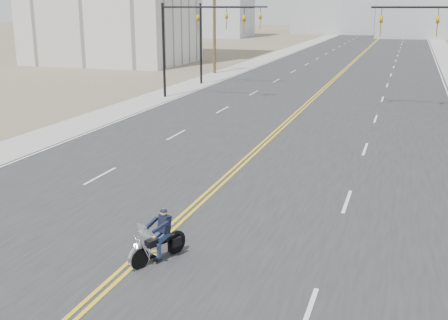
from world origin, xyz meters
The scene contains 8 objects.
road centered at (0.00, 70.00, 0.01)m, with size 20.00×200.00×0.01m, color #303033.
sidewalk_left centered at (-11.50, 70.00, 0.01)m, with size 3.00×200.00×0.01m, color #A5A5A0.
traffic_mast_left centered at (-8.98, 32.00, 4.94)m, with size 7.10×0.26×7.00m.
traffic_mast_far centered at (-9.31, 40.00, 4.87)m, with size 6.10×0.26×7.00m.
utility_pole_left centered at (-12.50, 48.00, 5.48)m, with size 2.20×0.30×10.50m.
haze_bldg_b centered at (8.00, 125.00, 7.00)m, with size 18.00×14.00×14.00m, color #ADB2B7.
haze_bldg_f centered at (-50.00, 130.00, 8.00)m, with size 12.00×12.00×16.00m, color #ADB2B7.
motorcyclist centered at (0.59, 5.52, 0.73)m, with size 0.80×1.86×1.45m, color black, non-canonical shape.
Camera 1 is at (6.73, -7.37, 6.79)m, focal length 45.00 mm.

